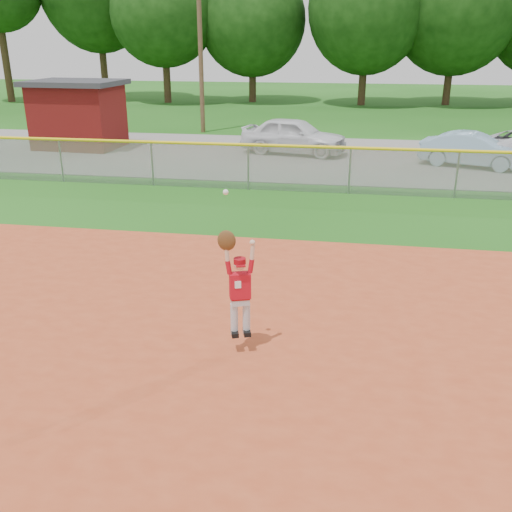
{
  "coord_description": "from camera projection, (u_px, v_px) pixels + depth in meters",
  "views": [
    {
      "loc": [
        0.02,
        -8.43,
        4.75
      ],
      "look_at": [
        -1.56,
        1.0,
        1.1
      ],
      "focal_mm": 40.0,
      "sensor_mm": 36.0,
      "label": 1
    }
  ],
  "objects": [
    {
      "name": "ballplayer",
      "position": [
        238.0,
        284.0,
        8.81
      ],
      "size": [
        0.58,
        0.32,
        2.38
      ],
      "color": "silver",
      "rests_on": "ground"
    },
    {
      "name": "ground",
      "position": [
        339.0,
        344.0,
        9.47
      ],
      "size": [
        120.0,
        120.0,
        0.0
      ],
      "primitive_type": "plane",
      "color": "#1B5513",
      "rests_on": "ground"
    },
    {
      "name": "utility_shed",
      "position": [
        78.0,
        114.0,
        25.94
      ],
      "size": [
        4.17,
        3.32,
        3.02
      ],
      "color": "#4E0C0B",
      "rests_on": "ground"
    },
    {
      "name": "power_lines",
      "position": [
        378.0,
        40.0,
        27.91
      ],
      "size": [
        19.4,
        0.24,
        9.0
      ],
      "color": "#4C3823",
      "rests_on": "ground"
    },
    {
      "name": "car_white_a",
      "position": [
        294.0,
        136.0,
        24.75
      ],
      "size": [
        4.86,
        2.75,
        1.56
      ],
      "primitive_type": "imported",
      "rotation": [
        0.0,
        0.0,
        1.36
      ],
      "color": "silver",
      "rests_on": "parking_strip"
    },
    {
      "name": "car_blue",
      "position": [
        473.0,
        150.0,
        22.27
      ],
      "size": [
        4.22,
        2.67,
        1.31
      ],
      "primitive_type": "imported",
      "rotation": [
        0.0,
        0.0,
        1.22
      ],
      "color": "#87AEC9",
      "rests_on": "parking_strip"
    },
    {
      "name": "clay_infield",
      "position": [
        331.0,
        469.0,
        6.7
      ],
      "size": [
        24.0,
        16.0,
        0.04
      ],
      "primitive_type": "cube",
      "color": "#A93D1E",
      "rests_on": "ground"
    },
    {
      "name": "parking_strip",
      "position": [
        351.0,
        158.0,
        24.2
      ],
      "size": [
        44.0,
        10.0,
        0.03
      ],
      "primitive_type": "cube",
      "color": "slate",
      "rests_on": "ground"
    },
    {
      "name": "outfield_fence",
      "position": [
        350.0,
        167.0,
        18.36
      ],
      "size": [
        40.06,
        0.1,
        1.55
      ],
      "color": "gray",
      "rests_on": "ground"
    }
  ]
}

